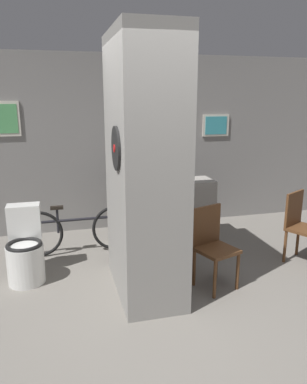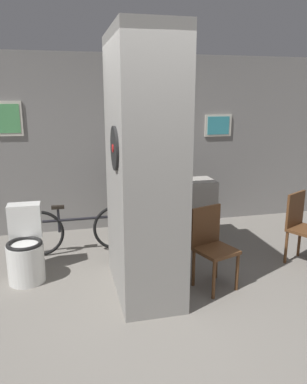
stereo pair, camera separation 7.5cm
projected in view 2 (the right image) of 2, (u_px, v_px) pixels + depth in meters
The scene contains 10 objects.
ground_plane at pixel (171, 317), 3.50m from camera, with size 14.00×14.00×0.00m, color slate.
wall_back at pixel (124, 144), 5.65m from camera, with size 8.00×0.09×2.60m.
pillar_center at pixel (143, 169), 3.72m from camera, with size 0.64×1.22×2.60m.
counter_shelf at pixel (163, 212), 5.18m from camera, with size 1.45×0.44×0.88m.
toilet at pixel (26, 250), 4.16m from camera, with size 0.40×0.56×0.82m.
chair_near_pillar at pixel (212, 244), 3.97m from camera, with size 0.48×0.48×0.87m.
chair_by_doorway at pixel (302, 225), 4.55m from camera, with size 0.51×0.51×0.87m.
bicycle at pixel (79, 229), 4.86m from camera, with size 1.59×0.42×0.66m.
bottle_tall at pixel (173, 173), 5.05m from camera, with size 0.07×0.07×0.33m.
bottle_short at pixel (165, 175), 5.07m from camera, with size 0.06×0.06×0.22m.
Camera 2 is at (-0.89, -2.97, 2.01)m, focal length 35.00 mm.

